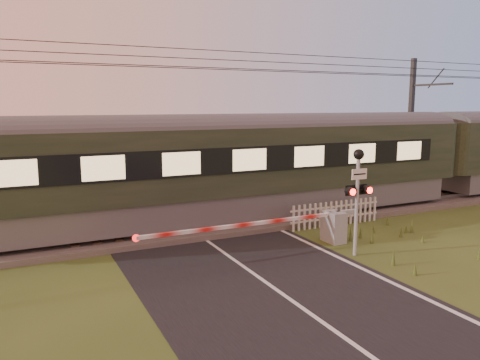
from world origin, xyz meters
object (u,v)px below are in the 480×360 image
picket_fence (336,213)px  catenary_mast (412,123)px  boom_gate (323,226)px  crossing_signal (358,183)px  train (435,154)px

picket_fence → catenary_mast: bearing=28.5°
boom_gate → crossing_signal: bearing=-83.1°
catenary_mast → picket_fence: bearing=-151.5°
boom_gate → catenary_mast: catenary_mast is taller
boom_gate → crossing_signal: crossing_signal is taller
train → catenary_mast: (0.73, 2.22, 1.28)m
train → picket_fence: bearing=-164.6°
catenary_mast → boom_gate: bearing=-148.6°
boom_gate → crossing_signal: size_ratio=2.35×
train → boom_gate: bearing=-158.1°
crossing_signal → catenary_mast: bearing=37.7°
boom_gate → picket_fence: (1.68, 1.55, -0.10)m
train → crossing_signal: 9.66m
boom_gate → train: bearing=21.9°
crossing_signal → catenary_mast: catenary_mast is taller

